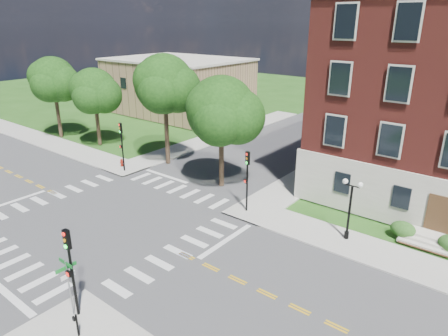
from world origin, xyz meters
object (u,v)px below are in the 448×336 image
Objects in this scene: traffic_signal_nw at (122,141)px; traffic_signal_se at (70,262)px; twin_lamp_west at (350,206)px; traffic_signal_ne at (247,174)px; push_button_post at (77,324)px; street_sign_pole at (68,277)px; fire_hydrant at (122,163)px.

traffic_signal_se is at bearing -44.75° from traffic_signal_nw.
traffic_signal_ne is at bearing -174.29° from twin_lamp_west.
push_button_post is (-6.34, -16.39, -1.73)m from twin_lamp_west.
street_sign_pole is 2.24m from push_button_post.
traffic_signal_se and traffic_signal_ne have the same top height.
twin_lamp_west reaches higher than push_button_post.
push_button_post is (1.41, -15.61, -2.39)m from traffic_signal_ne.
push_button_post is at bearing -24.80° from street_sign_pole.
traffic_signal_nw is 1.13× the size of twin_lamp_west.
traffic_signal_se is at bearing 147.60° from push_button_post.
fire_hydrant is (-15.71, 0.36, -2.72)m from traffic_signal_ne.
street_sign_pole is at bearing -144.14° from traffic_signal_se.
street_sign_pole is 2.58× the size of push_button_post.
traffic_signal_ne is 15.95m from fire_hydrant.
fire_hydrant is at bearing 136.98° from push_button_post.
traffic_signal_ne is at bearing 90.41° from traffic_signal_se.
twin_lamp_west is at bearing 68.86° from push_button_post.
traffic_signal_ne is 1.13× the size of twin_lamp_west.
street_sign_pole is at bearing -44.37° from fire_hydrant.
push_button_post is (1.31, -0.83, -2.39)m from traffic_signal_se.
twin_lamp_west reaches higher than fire_hydrant.
traffic_signal_ne is 14.95m from street_sign_pole.
traffic_signal_se is 20.55m from traffic_signal_nw.
twin_lamp_west is (7.75, 0.77, -0.66)m from traffic_signal_ne.
traffic_signal_ne is 15.86m from push_button_post.
traffic_signal_ne is at bearing -1.32° from fire_hydrant.
push_button_post is (15.90, -15.30, -2.39)m from traffic_signal_nw.
traffic_signal_se reaches higher than fire_hydrant.
push_button_post is (1.50, -0.69, -1.51)m from street_sign_pole.
traffic_signal_ne is 4.00× the size of push_button_post.
twin_lamp_west is at bearing 2.80° from traffic_signal_nw.
traffic_signal_se is 14.78m from traffic_signal_ne.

